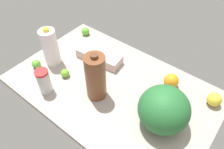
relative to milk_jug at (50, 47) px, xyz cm
name	(u,v)px	position (x,y,z in cm)	size (l,w,h in cm)	color
countertop	(112,88)	(-43.54, -7.02, -13.82)	(120.00, 76.00, 3.00)	#A69991
milk_jug	(50,47)	(0.00, 0.00, 0.00)	(10.06, 10.06, 26.21)	white
tumbler_cup	(44,81)	(-15.68, 19.05, -4.50)	(7.44, 7.44, 15.57)	silver
watermelon	(164,109)	(-78.25, -3.16, -1.00)	(25.24, 25.24, 22.64)	#266931
chocolate_milk_jug	(96,77)	(-40.38, 2.99, 1.74)	(11.09, 11.09, 29.69)	brown
egg_carton	(99,56)	(-22.44, -20.18, -9.24)	(30.17, 11.24, 6.15)	beige
lemon_by_jug	(214,99)	(-94.97, -31.26, -8.44)	(7.76, 7.76, 7.76)	yellow
lime_near_front	(85,31)	(4.56, -35.57, -9.40)	(5.84, 5.84, 5.84)	#5DB832
lime_beside_bowl	(65,73)	(-15.82, 4.34, -9.71)	(5.21, 5.21, 5.21)	#6FBB2E
orange_loose	(171,81)	(-70.32, -28.71, -8.01)	(8.63, 8.63, 8.63)	orange
lime_far_back	(36,64)	(4.69, 10.13, -9.54)	(5.57, 5.57, 5.57)	#62AD37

